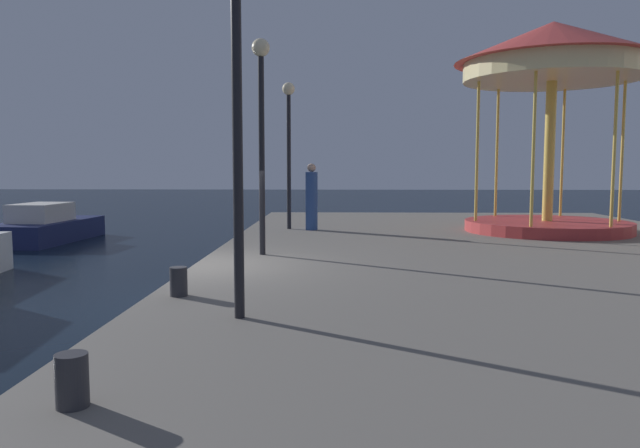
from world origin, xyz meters
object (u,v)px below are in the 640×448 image
bollard_south (72,380)px  person_far_corner (312,199)px  lamp_post_mid_promenade (261,108)px  motorboat_navy (46,227)px  bollard_center (179,281)px  lamp_post_near_edge (236,58)px  lamp_post_far_end (289,129)px  carousel (552,74)px

bollard_south → person_far_corner: size_ratio=0.21×
lamp_post_mid_promenade → motorboat_navy: bearing=135.7°
motorboat_navy → bollard_center: (7.93, -12.38, 0.49)m
motorboat_navy → person_far_corner: size_ratio=2.55×
lamp_post_near_edge → lamp_post_mid_promenade: bearing=94.1°
bollard_center → motorboat_navy: bearing=122.6°
bollard_south → bollard_center: 3.87m
bollard_south → bollard_center: (-0.23, 3.86, 0.00)m
lamp_post_near_edge → bollard_south: bearing=-106.7°
motorboat_navy → lamp_post_mid_promenade: size_ratio=1.11×
lamp_post_near_edge → lamp_post_mid_promenade: lamp_post_near_edge is taller
lamp_post_far_end → bollard_south: (-0.56, -13.01, -2.66)m
carousel → bollard_south: size_ratio=14.16×
lamp_post_near_edge → lamp_post_far_end: 10.34m
bollard_south → carousel: bearing=58.1°
bollard_center → bollard_south: bearing=-86.6°
motorboat_navy → bollard_center: motorboat_navy is taller
motorboat_navy → person_far_corner: bearing=-20.4°
motorboat_navy → person_far_corner: 10.08m
motorboat_navy → carousel: 16.98m
lamp_post_near_edge → lamp_post_mid_promenade: size_ratio=1.02×
carousel → lamp_post_far_end: (-7.18, 0.56, -1.43)m
bollard_center → lamp_post_near_edge: bearing=-48.8°
motorboat_navy → lamp_post_far_end: bearing=-20.3°
motorboat_navy → person_far_corner: (9.38, -3.49, 1.18)m
lamp_post_near_edge → bollard_south: (-0.81, -2.68, -2.80)m
lamp_post_far_end → lamp_post_near_edge: bearing=-88.7°
bollard_south → bollard_center: bearing=93.4°
carousel → person_far_corner: carousel is taller
lamp_post_mid_promenade → lamp_post_far_end: bearing=88.6°
motorboat_navy → carousel: bearing=-13.4°
motorboat_navy → person_far_corner: person_far_corner is taller
lamp_post_far_end → motorboat_navy: bearing=159.7°
motorboat_navy → bollard_south: bearing=-63.3°
lamp_post_near_edge → lamp_post_far_end: (-0.24, 10.34, -0.14)m
motorboat_navy → lamp_post_far_end: lamp_post_far_end is taller
bollard_center → carousel: bearing=47.1°
lamp_post_near_edge → bollard_center: size_ratio=11.00×
lamp_post_mid_promenade → bollard_center: 4.88m
carousel → bollard_south: carousel is taller
lamp_post_far_end → bollard_south: 13.30m
bollard_south → bollard_center: same height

